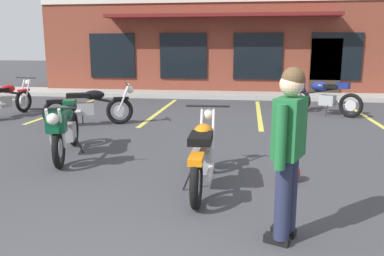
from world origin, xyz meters
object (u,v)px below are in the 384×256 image
(motorcycle_silver_naked, at_px, (89,106))
(motorcycle_red_sportbike, at_px, (321,95))
(motorcycle_blue_standard, at_px, (65,127))
(helmet_on_pavement, at_px, (291,172))
(person_in_shorts_foreground, at_px, (289,146))
(motorcycle_foreground_classic, at_px, (203,153))
(motorcycle_black_cruiser, at_px, (6,99))

(motorcycle_silver_naked, bearing_deg, motorcycle_red_sportbike, 23.13)
(motorcycle_blue_standard, height_order, helmet_on_pavement, motorcycle_blue_standard)
(motorcycle_red_sportbike, bearing_deg, helmet_on_pavement, -103.10)
(motorcycle_blue_standard, bearing_deg, person_in_shorts_foreground, -36.05)
(motorcycle_red_sportbike, relative_size, motorcycle_blue_standard, 0.89)
(motorcycle_blue_standard, height_order, person_in_shorts_foreground, person_in_shorts_foreground)
(motorcycle_silver_naked, xyz_separation_m, person_in_shorts_foreground, (4.06, -5.16, 0.49))
(motorcycle_foreground_classic, height_order, person_in_shorts_foreground, person_in_shorts_foreground)
(motorcycle_red_sportbike, xyz_separation_m, motorcycle_black_cruiser, (-8.31, -1.56, -0.07))
(motorcycle_foreground_classic, xyz_separation_m, helmet_on_pavement, (1.19, 0.37, -0.33))
(motorcycle_blue_standard, xyz_separation_m, helmet_on_pavement, (3.63, -0.71, -0.40))
(motorcycle_red_sportbike, distance_m, motorcycle_black_cruiser, 8.46)
(person_in_shorts_foreground, bearing_deg, motorcycle_red_sportbike, 78.19)
(motorcycle_foreground_classic, distance_m, motorcycle_red_sportbike, 6.68)
(motorcycle_foreground_classic, bearing_deg, helmet_on_pavement, 17.08)
(motorcycle_black_cruiser, distance_m, motorcycle_silver_naked, 2.80)
(motorcycle_blue_standard, bearing_deg, motorcycle_black_cruiser, 133.31)
(motorcycle_red_sportbike, bearing_deg, motorcycle_black_cruiser, -169.37)
(motorcycle_foreground_classic, xyz_separation_m, motorcycle_red_sportbike, (2.54, 6.17, 0.07))
(motorcycle_black_cruiser, bearing_deg, motorcycle_blue_standard, -46.69)
(motorcycle_foreground_classic, distance_m, motorcycle_silver_naked, 4.88)
(motorcycle_foreground_classic, height_order, motorcycle_blue_standard, same)
(motorcycle_foreground_classic, height_order, motorcycle_silver_naked, same)
(motorcycle_red_sportbike, height_order, person_in_shorts_foreground, person_in_shorts_foreground)
(person_in_shorts_foreground, bearing_deg, helmet_on_pavement, 82.54)
(motorcycle_black_cruiser, xyz_separation_m, helmet_on_pavement, (6.96, -4.25, -0.33))
(motorcycle_foreground_classic, distance_m, person_in_shorts_foreground, 1.76)
(person_in_shorts_foreground, bearing_deg, motorcycle_silver_naked, 128.24)
(helmet_on_pavement, bearing_deg, person_in_shorts_foreground, -97.46)
(motorcycle_foreground_classic, distance_m, motorcycle_black_cruiser, 7.39)
(motorcycle_silver_naked, bearing_deg, motorcycle_black_cruiser, 162.29)
(motorcycle_red_sportbike, bearing_deg, motorcycle_foreground_classic, -112.40)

